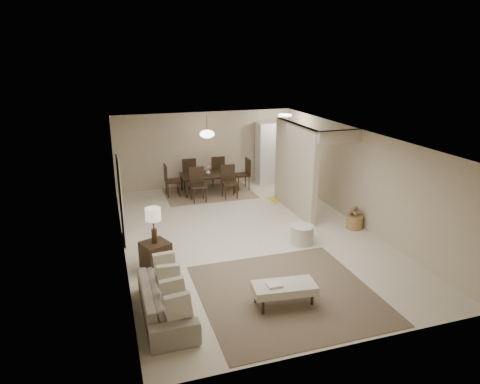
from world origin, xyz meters
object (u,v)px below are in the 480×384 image
object	(u,v)px
ottoman_bench	(284,288)
wicker_basket	(354,222)
side_table	(156,255)
round_pouf	(302,235)
sofa	(166,300)
pantry_cabinet	(274,153)
dining_table	(208,183)

from	to	relation	value
ottoman_bench	wicker_basket	world-z (taller)	ottoman_bench
ottoman_bench	wicker_basket	xyz separation A→B (m)	(3.14, 2.70, -0.15)
wicker_basket	side_table	bearing A→B (deg)	-173.37
round_pouf	ottoman_bench	bearing A→B (deg)	-122.49
sofa	ottoman_bench	size ratio (longest dim) A/B	1.71
round_pouf	pantry_cabinet	bearing A→B (deg)	75.58
sofa	ottoman_bench	xyz separation A→B (m)	(2.06, -0.30, 0.03)
side_table	dining_table	distance (m)	5.21
dining_table	wicker_basket	bearing A→B (deg)	-55.22
dining_table	pantry_cabinet	bearing A→B (deg)	11.04
sofa	side_table	distance (m)	1.80
ottoman_bench	round_pouf	distance (m)	2.70
side_table	dining_table	size ratio (longest dim) A/B	0.33
side_table	ottoman_bench	bearing A→B (deg)	-46.22
wicker_basket	dining_table	xyz separation A→B (m)	(-2.88, 4.09, 0.13)
round_pouf	wicker_basket	xyz separation A→B (m)	(1.69, 0.42, -0.04)
ottoman_bench	dining_table	xyz separation A→B (m)	(0.26, 6.79, -0.02)
round_pouf	dining_table	distance (m)	4.67
sofa	side_table	xyz separation A→B (m)	(0.05, 1.80, -0.01)
side_table	wicker_basket	world-z (taller)	side_table
sofa	wicker_basket	xyz separation A→B (m)	(5.20, 2.40, -0.12)
round_pouf	wicker_basket	size ratio (longest dim) A/B	1.38
dining_table	sofa	bearing A→B (deg)	-110.06
ottoman_bench	side_table	world-z (taller)	side_table
pantry_cabinet	round_pouf	xyz separation A→B (m)	(-1.29, -5.01, -0.83)
sofa	round_pouf	distance (m)	4.03
sofa	round_pouf	size ratio (longest dim) A/B	3.59
side_table	dining_table	bearing A→B (deg)	64.10
pantry_cabinet	side_table	distance (m)	7.07
ottoman_bench	side_table	bearing A→B (deg)	140.21
dining_table	ottoman_bench	bearing A→B (deg)	-92.56
pantry_cabinet	dining_table	distance (m)	2.63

